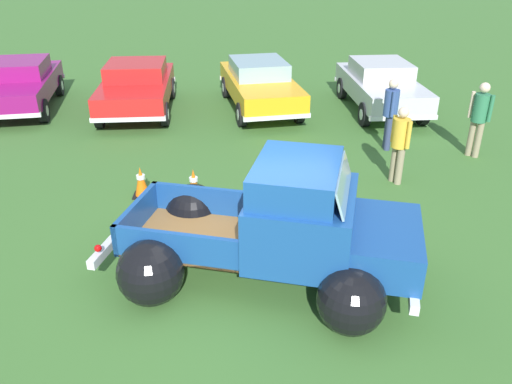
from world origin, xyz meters
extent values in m
plane|color=#3D6B2D|center=(0.00, 0.00, 0.00)|extent=(80.00, 80.00, 0.00)
cylinder|color=black|center=(1.62, 0.48, 0.38)|extent=(0.79, 0.40, 0.76)
cylinder|color=silver|center=(1.62, 0.48, 0.38)|extent=(0.39, 0.31, 0.34)
cylinder|color=black|center=(1.19, -1.20, 0.38)|extent=(0.79, 0.40, 0.76)
cylinder|color=silver|center=(1.19, -1.20, 0.38)|extent=(0.39, 0.31, 0.34)
cylinder|color=black|center=(-1.09, 1.18, 0.38)|extent=(0.79, 0.40, 0.76)
cylinder|color=silver|center=(-1.09, 1.18, 0.38)|extent=(0.39, 0.31, 0.34)
cylinder|color=black|center=(-1.52, -0.51, 0.38)|extent=(0.79, 0.40, 0.76)
cylinder|color=silver|center=(-1.52, -0.51, 0.38)|extent=(0.39, 0.31, 0.34)
sphere|color=black|center=(-1.08, 1.23, 0.44)|extent=(1.17, 1.17, 0.96)
sphere|color=black|center=(-1.54, -0.55, 0.44)|extent=(1.17, 1.17, 0.96)
cube|color=olive|center=(-0.92, 0.24, 0.54)|extent=(2.37, 2.00, 0.04)
cube|color=#19478C|center=(-0.74, 0.94, 0.77)|extent=(2.01, 0.59, 0.50)
cube|color=#19478C|center=(-1.10, -0.47, 0.77)|extent=(2.01, 0.59, 0.50)
cube|color=#19478C|center=(0.03, -0.01, 0.77)|extent=(0.46, 1.51, 0.50)
cube|color=#19478C|center=(-1.87, 0.48, 0.77)|extent=(0.46, 1.51, 0.50)
cube|color=#19478C|center=(0.63, -0.16, 0.99)|extent=(1.83, 2.01, 0.95)
cube|color=#19478C|center=(0.53, -0.14, 1.70)|extent=(1.50, 1.78, 0.45)
cube|color=#8CADB7|center=(1.16, -0.30, 1.68)|extent=(0.51, 1.45, 0.38)
cube|color=#19478C|center=(1.65, -0.42, 0.80)|extent=(1.61, 1.88, 0.55)
sphere|color=black|center=(1.63, 0.51, 0.42)|extent=(1.12, 1.12, 0.92)
sphere|color=black|center=(1.18, -1.23, 0.42)|extent=(1.12, 1.12, 0.92)
cube|color=silver|center=(-2.17, 0.56, 0.46)|extent=(0.61, 1.95, 0.14)
cube|color=silver|center=(2.17, -0.56, 0.46)|extent=(0.61, 1.95, 0.14)
sphere|color=red|center=(-1.93, 1.31, 0.64)|extent=(0.13, 0.13, 0.11)
sphere|color=red|center=(-2.33, -0.22, 0.64)|extent=(0.13, 0.13, 0.11)
cylinder|color=black|center=(-5.75, 7.40, 0.33)|extent=(0.30, 0.68, 0.66)
cylinder|color=silver|center=(-5.75, 7.40, 0.33)|extent=(0.25, 0.33, 0.30)
cylinder|color=black|center=(-6.17, 10.13, 0.33)|extent=(0.30, 0.68, 0.66)
cylinder|color=silver|center=(-6.17, 10.13, 0.33)|extent=(0.25, 0.33, 0.30)
cylinder|color=black|center=(-7.86, 9.87, 0.33)|extent=(0.30, 0.68, 0.66)
cylinder|color=silver|center=(-7.86, 9.87, 0.33)|extent=(0.25, 0.33, 0.30)
cube|color=#8C1466|center=(-6.81, 8.63, 0.71)|extent=(2.47, 4.55, 0.55)
cube|color=#8C1466|center=(-6.83, 8.81, 1.21)|extent=(1.85, 2.04, 0.45)
cube|color=silver|center=(-7.13, 10.73, 0.45)|extent=(1.88, 0.39, 0.12)
cube|color=silver|center=(-6.48, 6.54, 0.45)|extent=(1.88, 0.39, 0.12)
cylinder|color=black|center=(-2.32, 6.98, 0.33)|extent=(0.23, 0.67, 0.66)
cylinder|color=silver|center=(-2.32, 6.98, 0.33)|extent=(0.23, 0.31, 0.30)
cylinder|color=black|center=(-4.08, 6.89, 0.33)|extent=(0.23, 0.67, 0.66)
cylinder|color=silver|center=(-4.08, 6.89, 0.33)|extent=(0.23, 0.31, 0.30)
cylinder|color=black|center=(-2.46, 9.65, 0.33)|extent=(0.23, 0.67, 0.66)
cylinder|color=silver|center=(-2.46, 9.65, 0.33)|extent=(0.23, 0.31, 0.30)
cylinder|color=black|center=(-4.22, 9.56, 0.33)|extent=(0.23, 0.67, 0.66)
cylinder|color=silver|center=(-4.22, 9.56, 0.33)|extent=(0.23, 0.31, 0.30)
cube|color=red|center=(-3.27, 8.27, 0.71)|extent=(2.09, 4.27, 0.55)
cube|color=red|center=(-3.28, 8.44, 1.21)|extent=(1.73, 1.84, 0.45)
cube|color=silver|center=(-3.38, 10.32, 0.45)|extent=(1.94, 0.20, 0.12)
cube|color=silver|center=(-3.16, 6.22, 0.45)|extent=(1.94, 0.20, 0.12)
cylinder|color=black|center=(1.38, 7.17, 0.33)|extent=(0.31, 0.68, 0.66)
cylinder|color=silver|center=(1.38, 7.17, 0.33)|extent=(0.26, 0.33, 0.30)
cylinder|color=black|center=(-0.23, 6.89, 0.33)|extent=(0.31, 0.68, 0.66)
cylinder|color=silver|center=(-0.23, 6.89, 0.33)|extent=(0.26, 0.33, 0.30)
cylinder|color=black|center=(0.89, 10.00, 0.33)|extent=(0.31, 0.68, 0.66)
cylinder|color=silver|center=(0.89, 10.00, 0.33)|extent=(0.26, 0.33, 0.30)
cylinder|color=black|center=(-0.71, 9.72, 0.33)|extent=(0.31, 0.68, 0.66)
cylinder|color=silver|center=(-0.71, 9.72, 0.33)|extent=(0.26, 0.33, 0.30)
cube|color=#F2A819|center=(0.33, 8.44, 0.71)|extent=(2.48, 4.71, 0.55)
cube|color=#8CADB7|center=(0.30, 8.62, 1.21)|extent=(1.81, 2.11, 0.45)
cube|color=silver|center=(-0.04, 10.61, 0.45)|extent=(1.80, 0.41, 0.12)
cube|color=silver|center=(0.71, 6.28, 0.45)|extent=(1.80, 0.41, 0.12)
cylinder|color=black|center=(4.78, 6.89, 0.33)|extent=(0.23, 0.67, 0.66)
cylinder|color=silver|center=(4.78, 6.89, 0.33)|extent=(0.23, 0.31, 0.30)
cylinder|color=black|center=(3.14, 6.81, 0.33)|extent=(0.23, 0.67, 0.66)
cylinder|color=silver|center=(3.14, 6.81, 0.33)|extent=(0.23, 0.31, 0.30)
cylinder|color=black|center=(4.65, 9.59, 0.33)|extent=(0.23, 0.67, 0.66)
cylinder|color=silver|center=(4.65, 9.59, 0.33)|extent=(0.23, 0.31, 0.30)
cylinder|color=black|center=(3.01, 9.51, 0.33)|extent=(0.23, 0.67, 0.66)
cylinder|color=silver|center=(3.01, 9.51, 0.33)|extent=(0.23, 0.31, 0.30)
cube|color=silver|center=(3.89, 8.20, 0.71)|extent=(1.96, 4.31, 0.55)
cube|color=silver|center=(3.89, 8.37, 1.21)|extent=(1.60, 1.85, 0.45)
cube|color=silver|center=(3.79, 10.27, 0.45)|extent=(1.82, 0.19, 0.12)
cube|color=silver|center=(4.00, 6.13, 0.45)|extent=(1.82, 0.19, 0.12)
cylinder|color=gray|center=(5.30, 4.53, 0.43)|extent=(0.21, 0.21, 0.86)
cylinder|color=gray|center=(5.18, 4.65, 0.43)|extent=(0.21, 0.21, 0.86)
cylinder|color=#2D724C|center=(5.24, 4.59, 1.18)|extent=(0.48, 0.48, 0.64)
cylinder|color=#2D724C|center=(5.39, 4.43, 1.21)|extent=(0.13, 0.13, 0.61)
cylinder|color=beige|center=(5.09, 4.75, 1.21)|extent=(0.13, 0.13, 0.61)
sphere|color=beige|center=(5.24, 4.59, 1.65)|extent=(0.33, 0.33, 0.23)
cylinder|color=navy|center=(3.32, 5.03, 0.42)|extent=(0.16, 0.16, 0.84)
cylinder|color=navy|center=(3.33, 5.20, 0.42)|extent=(0.16, 0.16, 0.84)
cylinder|color=#334C8C|center=(3.33, 5.12, 1.16)|extent=(0.37, 0.37, 0.63)
cylinder|color=#334C8C|center=(3.31, 4.90, 1.19)|extent=(0.10, 0.10, 0.60)
cylinder|color=beige|center=(3.35, 5.34, 1.19)|extent=(0.10, 0.10, 0.60)
sphere|color=beige|center=(3.33, 5.12, 1.62)|extent=(0.25, 0.25, 0.23)
cylinder|color=gray|center=(2.98, 3.28, 0.40)|extent=(0.20, 0.20, 0.80)
cylinder|color=gray|center=(3.05, 3.13, 0.40)|extent=(0.20, 0.20, 0.80)
cylinder|color=gold|center=(3.02, 3.21, 1.10)|extent=(0.45, 0.45, 0.60)
cylinder|color=gold|center=(2.92, 3.41, 1.13)|extent=(0.12, 0.12, 0.57)
cylinder|color=gold|center=(3.11, 3.01, 1.13)|extent=(0.12, 0.12, 0.57)
sphere|color=beige|center=(3.02, 3.21, 1.54)|extent=(0.29, 0.29, 0.22)
cube|color=black|center=(-1.18, 2.58, 0.01)|extent=(0.36, 0.36, 0.03)
cone|color=orange|center=(-1.18, 2.58, 0.33)|extent=(0.28, 0.28, 0.60)
cylinder|color=white|center=(-1.18, 2.58, 0.42)|extent=(0.17, 0.17, 0.08)
cube|color=black|center=(-2.24, 2.72, 0.01)|extent=(0.36, 0.36, 0.03)
cone|color=orange|center=(-2.24, 2.72, 0.33)|extent=(0.28, 0.28, 0.60)
cylinder|color=white|center=(-2.24, 2.72, 0.42)|extent=(0.17, 0.17, 0.08)
camera|label=1|loc=(-0.22, -6.52, 4.68)|focal=35.86mm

